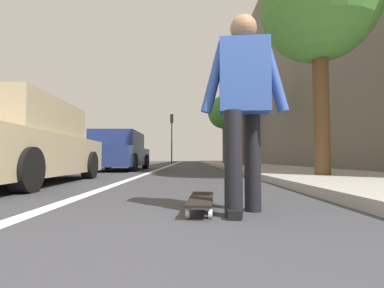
{
  "coord_description": "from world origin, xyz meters",
  "views": [
    {
      "loc": [
        -0.87,
        -0.1,
        0.45
      ],
      "look_at": [
        12.4,
        -0.2,
        1.14
      ],
      "focal_mm": 26.11,
      "sensor_mm": 36.0,
      "label": 1
    }
  ],
  "objects": [
    {
      "name": "traffic_light",
      "position": [
        24.8,
        1.59,
        3.13
      ],
      "size": [
        0.33,
        0.28,
        4.55
      ],
      "color": "#2D2D2D",
      "rests_on": "ground"
    },
    {
      "name": "skater_person",
      "position": [
        1.39,
        -0.54,
        0.94
      ],
      "size": [
        0.45,
        0.72,
        1.64
      ],
      "color": "black",
      "rests_on": "ground"
    },
    {
      "name": "ground_plane",
      "position": [
        10.0,
        0.0,
        0.0
      ],
      "size": [
        80.0,
        80.0,
        0.0
      ],
      "primitive_type": "plane",
      "color": "#38383D"
    },
    {
      "name": "parked_car_near",
      "position": [
        4.02,
        2.93,
        0.69
      ],
      "size": [
        4.32,
        2.04,
        1.46
      ],
      "color": "tan",
      "rests_on": "ground"
    },
    {
      "name": "skateboard",
      "position": [
        1.54,
        -0.19,
        0.09
      ],
      "size": [
        0.85,
        0.28,
        0.11
      ],
      "color": "white",
      "rests_on": "ground"
    },
    {
      "name": "street_tree_near",
      "position": [
        4.71,
        -2.76,
        3.59
      ],
      "size": [
        2.36,
        2.36,
        4.82
      ],
      "color": "brown",
      "rests_on": "ground"
    },
    {
      "name": "street_tree_mid",
      "position": [
        12.96,
        -2.76,
        3.72
      ],
      "size": [
        2.06,
        2.06,
        4.79
      ],
      "color": "brown",
      "rests_on": "ground"
    },
    {
      "name": "street_tree_far",
      "position": [
        20.56,
        -2.76,
        3.99
      ],
      "size": [
        2.56,
        2.56,
        5.31
      ],
      "color": "brown",
      "rests_on": "ground"
    },
    {
      "name": "building_facade",
      "position": [
        22.0,
        -6.08,
        6.48
      ],
      "size": [
        40.0,
        1.2,
        12.95
      ],
      "primitive_type": "cube",
      "color": "slate",
      "rests_on": "ground"
    },
    {
      "name": "sidewalk_curb",
      "position": [
        18.0,
        -3.16,
        0.06
      ],
      "size": [
        52.0,
        3.2,
        0.12
      ],
      "primitive_type": "cube",
      "color": "#9E9B93",
      "rests_on": "ground"
    },
    {
      "name": "parked_car_mid",
      "position": [
        10.0,
        2.67,
        0.71
      ],
      "size": [
        4.4,
        1.87,
        1.48
      ],
      "color": "navy",
      "rests_on": "ground"
    },
    {
      "name": "lane_stripe_white",
      "position": [
        20.0,
        1.19,
        0.0
      ],
      "size": [
        52.0,
        0.16,
        0.01
      ],
      "primitive_type": "cube",
      "color": "silver",
      "rests_on": "ground"
    }
  ]
}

